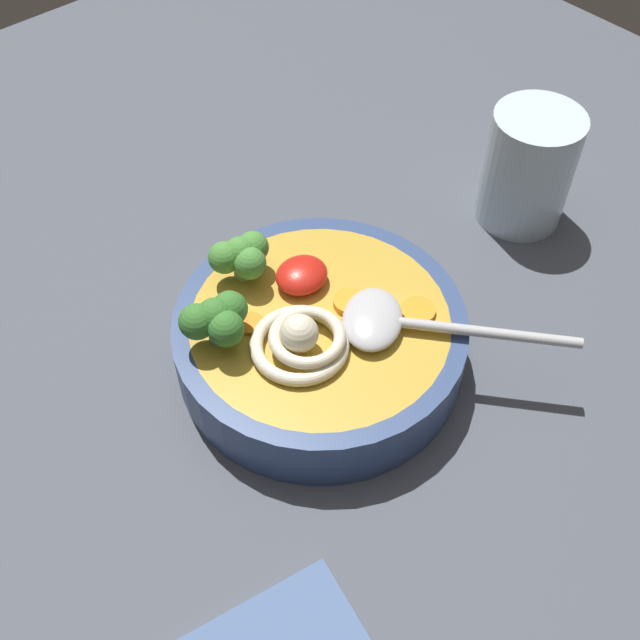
# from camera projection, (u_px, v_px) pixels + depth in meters

# --- Properties ---
(table_slab) EXTENTS (1.19, 1.19, 0.04)m
(table_slab) POSITION_uv_depth(u_px,v_px,m) (303.00, 347.00, 0.64)
(table_slab) COLOR #474C56
(table_slab) RESTS_ON ground
(soup_bowl) EXTENTS (0.22, 0.22, 0.05)m
(soup_bowl) POSITION_uv_depth(u_px,v_px,m) (320.00, 340.00, 0.59)
(soup_bowl) COLOR #334775
(soup_bowl) RESTS_ON table_slab
(noodle_pile) EXTENTS (0.08, 0.08, 0.03)m
(noodle_pile) POSITION_uv_depth(u_px,v_px,m) (301.00, 340.00, 0.55)
(noodle_pile) COLOR beige
(noodle_pile) RESTS_ON soup_bowl
(soup_spoon) EXTENTS (0.14, 0.15, 0.02)m
(soup_spoon) POSITION_uv_depth(u_px,v_px,m) (391.00, 321.00, 0.56)
(soup_spoon) COLOR #B7B7BC
(soup_spoon) RESTS_ON soup_bowl
(chili_sauce_dollop) EXTENTS (0.04, 0.04, 0.02)m
(chili_sauce_dollop) POSITION_uv_depth(u_px,v_px,m) (302.00, 275.00, 0.59)
(chili_sauce_dollop) COLOR red
(chili_sauce_dollop) RESTS_ON soup_bowl
(broccoli_floret_near_spoon) EXTENTS (0.05, 0.04, 0.04)m
(broccoli_floret_near_spoon) POSITION_uv_depth(u_px,v_px,m) (217.00, 319.00, 0.54)
(broccoli_floret_near_spoon) COLOR #7A9E60
(broccoli_floret_near_spoon) RESTS_ON soup_bowl
(broccoli_floret_rear) EXTENTS (0.05, 0.04, 0.04)m
(broccoli_floret_rear) POSITION_uv_depth(u_px,v_px,m) (242.00, 256.00, 0.58)
(broccoli_floret_rear) COLOR #7A9E60
(broccoli_floret_rear) RESTS_ON soup_bowl
(carrot_slice_center) EXTENTS (0.02, 0.02, 0.00)m
(carrot_slice_center) POSITION_uv_depth(u_px,v_px,m) (250.00, 322.00, 0.57)
(carrot_slice_center) COLOR orange
(carrot_slice_center) RESTS_ON soup_bowl
(carrot_slice_right) EXTENTS (0.02, 0.02, 0.01)m
(carrot_slice_right) POSITION_uv_depth(u_px,v_px,m) (350.00, 302.00, 0.58)
(carrot_slice_right) COLOR orange
(carrot_slice_right) RESTS_ON soup_bowl
(carrot_slice_front) EXTENTS (0.03, 0.03, 0.00)m
(carrot_slice_front) POSITION_uv_depth(u_px,v_px,m) (418.00, 311.00, 0.57)
(carrot_slice_front) COLOR orange
(carrot_slice_front) RESTS_ON soup_bowl
(drinking_glass) EXTENTS (0.08, 0.08, 0.11)m
(drinking_glass) POSITION_uv_depth(u_px,v_px,m) (528.00, 168.00, 0.68)
(drinking_glass) COLOR silver
(drinking_glass) RESTS_ON table_slab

